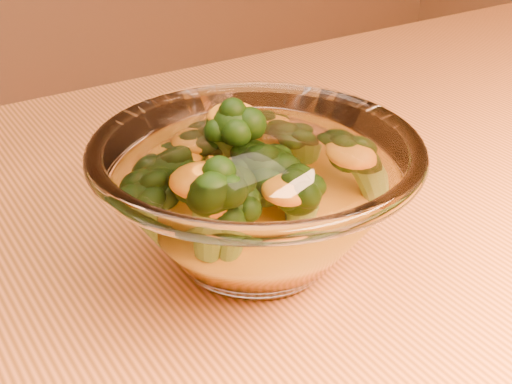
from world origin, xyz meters
TOP-DOWN VIEW (x-y plane):
  - table at (0.00, 0.00)m, footprint 1.20×0.80m
  - glass_bowl at (-0.11, 0.02)m, footprint 0.21×0.21m
  - cheese_sauce at (-0.11, 0.02)m, footprint 0.12×0.12m
  - broccoli_heap at (-0.12, 0.03)m, footprint 0.15×0.12m

SIDE VIEW (x-z plane):
  - table at x=0.00m, z-range 0.28..1.03m
  - cheese_sauce at x=-0.11m, z-range 0.76..0.80m
  - glass_bowl at x=-0.11m, z-range 0.75..0.85m
  - broccoli_heap at x=-0.12m, z-range 0.77..0.85m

